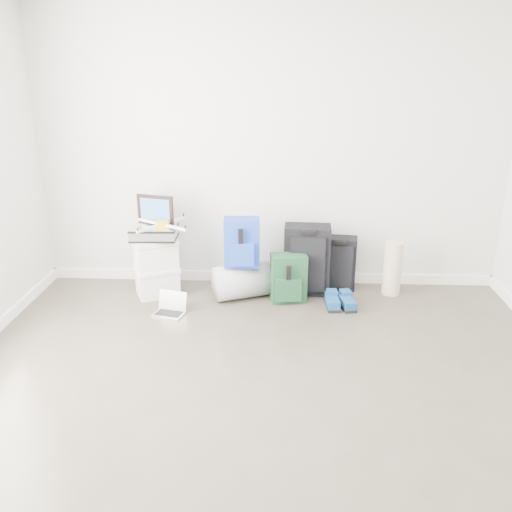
# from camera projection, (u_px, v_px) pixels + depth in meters

# --- Properties ---
(ground) EXTENTS (5.00, 5.00, 0.00)m
(ground) POSITION_uv_depth(u_px,v_px,m) (259.00, 439.00, 3.24)
(ground) COLOR #3D372C
(ground) RESTS_ON ground
(room_envelope) EXTENTS (4.52, 5.02, 2.71)m
(room_envelope) POSITION_uv_depth(u_px,v_px,m) (260.00, 149.00, 2.68)
(room_envelope) COLOR silver
(room_envelope) RESTS_ON ground
(boxes_stack) EXTENTS (0.49, 0.46, 0.57)m
(boxes_stack) POSITION_uv_depth(u_px,v_px,m) (157.00, 267.00, 5.18)
(boxes_stack) COLOR silver
(boxes_stack) RESTS_ON ground
(briefcase) EXTENTS (0.43, 0.32, 0.12)m
(briefcase) POSITION_uv_depth(u_px,v_px,m) (154.00, 233.00, 5.06)
(briefcase) COLOR #B2B2B7
(briefcase) RESTS_ON boxes_stack
(painting) EXTENTS (0.36, 0.12, 0.27)m
(painting) POSITION_uv_depth(u_px,v_px,m) (155.00, 209.00, 5.09)
(painting) COLOR black
(painting) RESTS_ON briefcase
(drone) EXTENTS (0.53, 0.53, 0.05)m
(drone) POSITION_uv_depth(u_px,v_px,m) (162.00, 224.00, 5.01)
(drone) COLOR gold
(drone) RESTS_ON briefcase
(duffel_bag) EXTENTS (0.62, 0.51, 0.33)m
(duffel_bag) POSITION_uv_depth(u_px,v_px,m) (242.00, 281.00, 5.15)
(duffel_bag) COLOR gray
(duffel_bag) RESTS_ON ground
(blue_backpack) EXTENTS (0.34, 0.26, 0.46)m
(blue_backpack) POSITION_uv_depth(u_px,v_px,m) (242.00, 244.00, 4.99)
(blue_backpack) COLOR #17319B
(blue_backpack) RESTS_ON duffel_bag
(large_suitcase) EXTENTS (0.45, 0.30, 0.68)m
(large_suitcase) POSITION_uv_depth(u_px,v_px,m) (307.00, 260.00, 5.20)
(large_suitcase) COLOR black
(large_suitcase) RESTS_ON ground
(green_backpack) EXTENTS (0.35, 0.28, 0.45)m
(green_backpack) POSITION_uv_depth(u_px,v_px,m) (288.00, 279.00, 5.06)
(green_backpack) COLOR #153921
(green_backpack) RESTS_ON ground
(carry_on) EXTENTS (0.36, 0.25, 0.53)m
(carry_on) POSITION_uv_depth(u_px,v_px,m) (339.00, 263.00, 5.33)
(carry_on) COLOR black
(carry_on) RESTS_ON ground
(shoes) EXTENTS (0.28, 0.31, 0.10)m
(shoes) POSITION_uv_depth(u_px,v_px,m) (339.00, 302.00, 4.98)
(shoes) COLOR black
(shoes) RESTS_ON ground
(rolled_rug) EXTENTS (0.17, 0.17, 0.53)m
(rolled_rug) POSITION_uv_depth(u_px,v_px,m) (392.00, 268.00, 5.20)
(rolled_rug) COLOR tan
(rolled_rug) RESTS_ON ground
(laptop) EXTENTS (0.30, 0.25, 0.19)m
(laptop) POSITION_uv_depth(u_px,v_px,m) (171.00, 308.00, 4.86)
(laptop) COLOR silver
(laptop) RESTS_ON ground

